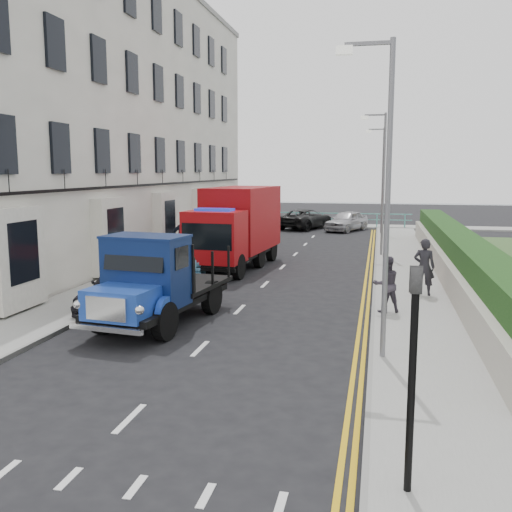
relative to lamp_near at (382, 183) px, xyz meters
name	(u,v)px	position (x,y,z in m)	size (l,w,h in m)	color
ground	(222,327)	(-4.18, 2.00, -4.00)	(120.00, 120.00, 0.00)	black
pavement_west	(164,265)	(-9.38, 11.00, -3.94)	(2.40, 38.00, 0.12)	gray
pavement_east	(406,274)	(1.12, 11.00, -3.94)	(2.60, 38.00, 0.12)	gray
promenade	(324,226)	(-4.18, 31.00, -3.94)	(30.00, 2.50, 0.12)	gray
sea_plane	(347,203)	(-4.18, 62.00, -4.00)	(120.00, 120.00, 0.00)	slate
terrace_west	(111,113)	(-13.65, 15.00, 3.17)	(6.31, 30.20, 14.25)	white
garden_east	(456,255)	(3.03, 11.00, -3.10)	(1.45, 28.00, 1.75)	#B2AD9E
seafront_railing	(323,220)	(-4.18, 30.20, -3.42)	(13.00, 0.08, 1.11)	#59B2A5
lamp_near	(382,183)	(0.00, 0.00, 0.00)	(1.23, 0.18, 7.00)	slate
lamp_mid	(381,176)	(0.00, 16.00, 0.00)	(1.23, 0.18, 7.00)	slate
lamp_far	(381,174)	(0.00, 26.00, 0.00)	(1.23, 0.18, 7.00)	slate
traffic_signal	(413,346)	(0.42, -5.50, -1.92)	(0.16, 0.20, 3.10)	black
bedford_lorry	(150,286)	(-6.04, 1.46, -2.83)	(2.72, 5.54, 2.52)	black
red_lorry	(237,225)	(-6.14, 11.52, -2.12)	(2.83, 6.88, 3.52)	black
parked_car_front	(123,287)	(-7.74, 3.39, -3.31)	(1.63, 4.05, 1.38)	black
parked_car_mid	(191,254)	(-7.78, 10.10, -3.23)	(1.63, 4.68, 1.54)	#5693B9
parked_car_rear	(237,244)	(-6.78, 14.09, -3.29)	(1.99, 4.90, 1.42)	silver
seafront_car_left	(306,219)	(-5.31, 29.00, -3.28)	(2.38, 5.16, 1.43)	black
seafront_car_right	(347,221)	(-2.26, 27.95, -3.28)	(1.70, 4.23, 1.44)	#ACAAAF
pedestrian_east_near	(424,267)	(1.48, 6.82, -2.92)	(0.70, 0.46, 1.91)	black
pedestrian_east_far	(386,284)	(0.22, 4.17, -3.04)	(0.81, 0.63, 1.67)	#39333E
pedestrian_west_near	(183,236)	(-9.48, 13.82, -2.94)	(1.10, 0.46, 1.88)	black
pedestrian_west_far	(191,239)	(-9.11, 14.05, -3.11)	(0.75, 0.49, 1.54)	#3A302A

